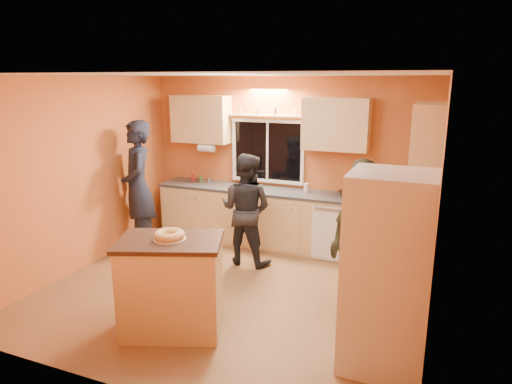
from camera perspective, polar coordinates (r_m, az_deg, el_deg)
The scene contains 14 objects.
ground at distance 5.77m, azimuth -2.95°, elevation -12.33°, with size 4.50×4.50×0.00m, color brown.
room_shell at distance 5.58m, azimuth -0.24°, elevation 4.29°, with size 4.54×4.04×2.61m.
back_counter at distance 7.07m, azimuth 2.99°, elevation -3.39°, with size 4.23×0.62×0.90m.
right_counter at distance 5.59m, azimuth 17.96°, elevation -8.87°, with size 0.62×1.84×0.90m.
refrigerator at distance 4.22m, azimuth 16.08°, elevation -9.69°, with size 0.72×0.70×1.80m, color silver.
island at distance 4.85m, azimuth -10.48°, elevation -11.30°, with size 1.21×1.02×1.00m.
bundt_pastry at distance 4.65m, azimuth -10.77°, elevation -5.31°, with size 0.31×0.31×0.09m, color tan.
person_left at distance 7.01m, azimuth -14.53°, elevation 0.59°, with size 0.72×0.47×1.98m, color black.
person_center at distance 6.37m, azimuth -1.27°, elevation -2.17°, with size 0.76×0.60×1.57m, color black.
person_right at distance 5.01m, azimuth 12.70°, elevation -5.89°, with size 1.03×0.43×1.76m, color #303320.
mixing_bowl at distance 6.71m, azimuth 11.94°, elevation -0.25°, with size 0.37×0.37×0.09m, color black.
utensil_crock at distance 7.14m, azimuth -0.95°, elevation 1.25°, with size 0.14×0.14×0.17m, color beige.
potted_plant at distance 5.16m, azimuth 18.66°, elevation -3.86°, with size 0.25×0.22×0.28m, color gray.
red_box at distance 5.85m, azimuth 18.10°, elevation -2.83°, with size 0.16×0.12×0.07m, color maroon.
Camera 1 is at (2.23, -4.67, 2.55)m, focal length 32.00 mm.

